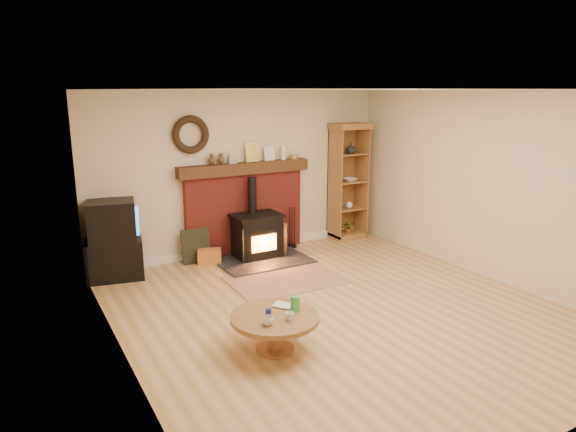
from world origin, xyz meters
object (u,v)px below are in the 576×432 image
tv_unit (113,242)px  curio_cabinet (347,182)px  wood_stove (258,237)px  coffee_table (275,322)px

tv_unit → curio_cabinet: bearing=1.2°
tv_unit → curio_cabinet: size_ratio=0.55×
wood_stove → coffee_table: bearing=-112.9°
wood_stove → coffee_table: size_ratio=1.55×
wood_stove → curio_cabinet: size_ratio=0.69×
tv_unit → coffee_table: bearing=-71.7°
tv_unit → coffee_table: size_ratio=1.24×
tv_unit → curio_cabinet: (4.06, 0.09, 0.49)m
curio_cabinet → coffee_table: size_ratio=2.26×
wood_stove → tv_unit: bearing=174.8°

